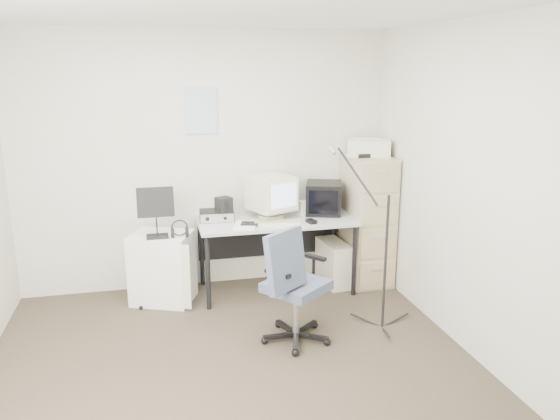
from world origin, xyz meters
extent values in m
cube|color=#383024|center=(0.00, 0.00, -0.01)|extent=(3.60, 3.60, 0.01)
cube|color=white|center=(0.00, 0.00, 2.50)|extent=(3.60, 3.60, 0.01)
cube|color=silver|center=(0.00, 1.80, 1.25)|extent=(3.60, 0.02, 2.50)
cube|color=silver|center=(0.00, -1.80, 1.25)|extent=(3.60, 0.02, 2.50)
cube|color=silver|center=(1.80, 0.00, 1.25)|extent=(0.02, 3.60, 2.50)
cube|color=white|center=(-0.02, 1.79, 1.75)|extent=(0.30, 0.02, 0.44)
cube|color=tan|center=(1.58, 1.48, 0.65)|extent=(0.40, 0.60, 1.30)
cube|color=beige|center=(1.58, 1.51, 1.38)|extent=(0.48, 0.41, 0.16)
cube|color=#A3A3A3|center=(0.63, 1.45, 0.36)|extent=(1.50, 0.70, 0.73)
cube|color=beige|center=(0.60, 1.53, 0.93)|extent=(0.49, 0.50, 0.41)
cube|color=black|center=(1.14, 1.55, 0.89)|extent=(0.44, 0.45, 0.31)
cube|color=silver|center=(0.92, 1.53, 0.80)|extent=(0.09, 0.09, 0.15)
cube|color=beige|center=(0.59, 1.27, 0.74)|extent=(0.46, 0.24, 0.02)
cube|color=black|center=(0.92, 1.23, 0.75)|extent=(0.09, 0.13, 0.03)
cube|color=black|center=(0.07, 1.54, 0.78)|extent=(0.34, 0.25, 0.09)
cube|color=black|center=(0.14, 1.51, 0.89)|extent=(0.17, 0.17, 0.13)
cube|color=white|center=(0.30, 1.28, 0.74)|extent=(0.26, 0.31, 0.02)
cube|color=beige|center=(1.23, 1.47, 0.22)|extent=(0.25, 0.49, 0.44)
cube|color=#414E61|center=(0.55, 0.40, 0.49)|extent=(0.79, 0.79, 0.97)
cube|color=white|center=(-0.46, 1.44, 0.33)|extent=(0.65, 0.60, 0.66)
cube|color=black|center=(-0.49, 1.34, 0.90)|extent=(0.33, 0.19, 0.47)
torus|color=black|center=(-0.30, 1.30, 0.71)|extent=(0.18, 0.18, 0.03)
cylinder|color=black|center=(1.33, 0.46, 0.75)|extent=(0.03, 0.03, 1.51)
camera|label=1|loc=(-0.50, -3.48, 2.14)|focal=35.00mm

